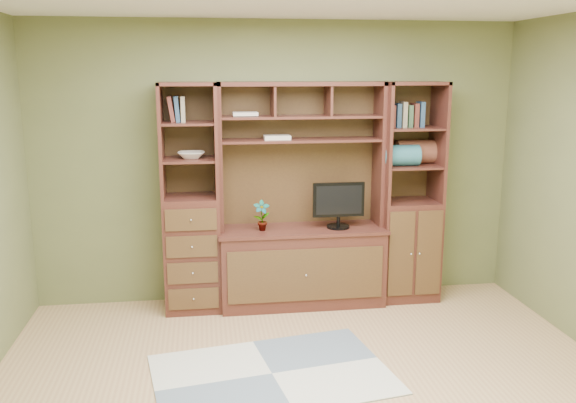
{
  "coord_description": "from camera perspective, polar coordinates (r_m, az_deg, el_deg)",
  "views": [
    {
      "loc": [
        -0.7,
        -3.61,
        2.15
      ],
      "look_at": [
        -0.02,
        1.2,
        1.1
      ],
      "focal_mm": 38.0,
      "sensor_mm": 36.0,
      "label": 1
    }
  ],
  "objects": [
    {
      "name": "bowl",
      "position": [
        5.44,
        -9.04,
        4.31
      ],
      "size": [
        0.24,
        0.24,
        0.06
      ],
      "primitive_type": "imported",
      "color": "silver",
      "rests_on": "left_tower"
    },
    {
      "name": "left_tower",
      "position": [
        5.5,
        -9.08,
        0.24
      ],
      "size": [
        0.5,
        0.45,
        2.05
      ],
      "primitive_type": "cube",
      "color": "#451F18",
      "rests_on": "ground"
    },
    {
      "name": "center_hutch",
      "position": [
        5.53,
        1.32,
        0.46
      ],
      "size": [
        1.54,
        0.53,
        2.05
      ],
      "primitive_type": "cube",
      "color": "#451F18",
      "rests_on": "ground"
    },
    {
      "name": "blanket_red",
      "position": [
        5.87,
        11.97,
        4.59
      ],
      "size": [
        0.4,
        0.22,
        0.22
      ],
      "primitive_type": "cube",
      "color": "brown",
      "rests_on": "right_tower"
    },
    {
      "name": "monitor",
      "position": [
        5.56,
        4.76,
        0.44
      ],
      "size": [
        0.48,
        0.21,
        0.58
      ],
      "primitive_type": "cube",
      "rotation": [
        0.0,
        0.0,
        0.0
      ],
      "color": "black",
      "rests_on": "center_hutch"
    },
    {
      "name": "room",
      "position": [
        3.77,
        2.82,
        -0.82
      ],
      "size": [
        4.6,
        4.1,
        2.64
      ],
      "color": "tan",
      "rests_on": "ground"
    },
    {
      "name": "orchid",
      "position": [
        5.49,
        -2.48,
        -1.33
      ],
      "size": [
        0.15,
        0.1,
        0.28
      ],
      "primitive_type": "imported",
      "color": "#974333",
      "rests_on": "center_hutch"
    },
    {
      "name": "right_tower",
      "position": [
        5.82,
        11.26,
        0.81
      ],
      "size": [
        0.55,
        0.45,
        2.05
      ],
      "primitive_type": "cube",
      "color": "#451F18",
      "rests_on": "ground"
    },
    {
      "name": "magazines",
      "position": [
        5.51,
        -1.05,
        6.03
      ],
      "size": [
        0.24,
        0.17,
        0.04
      ],
      "primitive_type": "cube",
      "color": "beige",
      "rests_on": "center_hutch"
    },
    {
      "name": "rug",
      "position": [
        4.56,
        -1.51,
        -15.84
      ],
      "size": [
        1.83,
        1.37,
        0.01
      ],
      "primitive_type": "cube",
      "rotation": [
        0.0,
        0.0,
        0.17
      ],
      "color": "#A0A5A6",
      "rests_on": "ground"
    },
    {
      "name": "blanket_teal",
      "position": [
        5.68,
        10.5,
        4.26
      ],
      "size": [
        0.33,
        0.19,
        0.19
      ],
      "primitive_type": "cube",
      "color": "#2B6572",
      "rests_on": "right_tower"
    }
  ]
}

